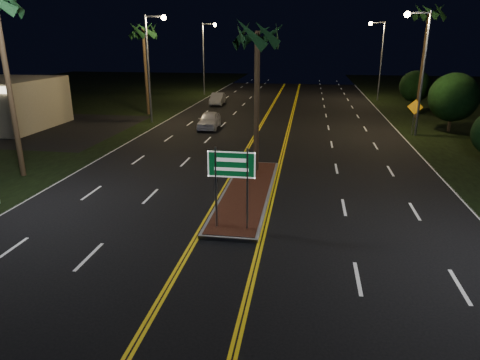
% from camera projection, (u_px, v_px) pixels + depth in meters
% --- Properties ---
extents(ground, '(120.00, 120.00, 0.00)m').
position_uv_depth(ground, '(217.00, 267.00, 14.04)').
color(ground, black).
rests_on(ground, ground).
extents(median_island, '(2.25, 10.25, 0.17)m').
position_uv_depth(median_island, '(247.00, 192.00, 20.57)').
color(median_island, gray).
rests_on(median_island, ground).
extents(highway_sign, '(1.80, 0.08, 3.20)m').
position_uv_depth(highway_sign, '(231.00, 172.00, 15.90)').
color(highway_sign, gray).
rests_on(highway_sign, ground).
extents(streetlight_left_mid, '(1.91, 0.44, 9.00)m').
position_uv_depth(streetlight_left_mid, '(152.00, 57.00, 36.32)').
color(streetlight_left_mid, gray).
rests_on(streetlight_left_mid, ground).
extents(streetlight_left_far, '(1.91, 0.44, 9.00)m').
position_uv_depth(streetlight_left_far, '(206.00, 50.00, 55.06)').
color(streetlight_left_far, gray).
rests_on(streetlight_left_far, ground).
extents(streetlight_right_mid, '(1.91, 0.44, 9.00)m').
position_uv_depth(streetlight_right_mid, '(419.00, 60.00, 31.30)').
color(streetlight_right_mid, gray).
rests_on(streetlight_right_mid, ground).
extents(streetlight_right_far, '(1.91, 0.44, 9.00)m').
position_uv_depth(streetlight_right_far, '(379.00, 52.00, 50.05)').
color(streetlight_right_far, gray).
rests_on(streetlight_right_far, ground).
extents(palm_median, '(2.40, 2.40, 8.30)m').
position_uv_depth(palm_median, '(257.00, 35.00, 21.58)').
color(palm_median, '#382819').
rests_on(palm_median, ground).
extents(palm_left_far, '(2.40, 2.40, 8.80)m').
position_uv_depth(palm_left_far, '(143.00, 31.00, 39.73)').
color(palm_left_far, '#382819').
rests_on(palm_left_far, ground).
extents(palm_right_far, '(2.40, 2.40, 10.30)m').
position_uv_depth(palm_right_far, '(429.00, 14.00, 37.38)').
color(palm_right_far, '#382819').
rests_on(palm_right_far, ground).
extents(shrub_mid, '(3.78, 3.78, 4.62)m').
position_uv_depth(shrub_mid, '(454.00, 97.00, 33.60)').
color(shrub_mid, '#382819').
rests_on(shrub_mid, ground).
extents(shrub_far, '(3.24, 3.24, 3.96)m').
position_uv_depth(shrub_far, '(415.00, 86.00, 45.00)').
color(shrub_far, '#382819').
rests_on(shrub_far, ground).
extents(car_near, '(2.29, 4.85, 1.58)m').
position_uv_depth(car_near, '(209.00, 119.00, 35.45)').
color(car_near, white).
rests_on(car_near, ground).
extents(car_far, '(2.13, 4.55, 1.49)m').
position_uv_depth(car_far, '(218.00, 98.00, 48.27)').
color(car_far, silver).
rests_on(car_far, ground).
extents(warning_sign, '(1.10, 0.38, 2.73)m').
position_uv_depth(warning_sign, '(415.00, 112.00, 32.71)').
color(warning_sign, gray).
rests_on(warning_sign, ground).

